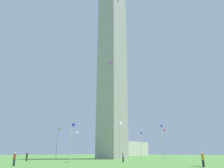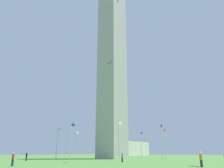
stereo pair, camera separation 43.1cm
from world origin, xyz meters
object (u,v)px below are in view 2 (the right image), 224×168
(person_red_shirt, at_px, (13,159))
(person_gray_shirt, at_px, (122,157))
(person_orange_shirt, at_px, (201,159))
(flagpole_s, at_px, (71,139))
(obelisk_monument, at_px, (112,58))
(person_black_shirt, at_px, (26,157))
(flagpole_ne, at_px, (108,144))
(flagpole_nw, at_px, (165,142))
(flagpole_w, at_px, (161,140))
(distant_building, at_px, (125,149))
(kite_purple_diamond, at_px, (109,63))
(flagpole_e, at_px, (76,143))
(flagpole_n, at_px, (141,143))
(flagpole_sw, at_px, (119,138))
(flagpole_se, at_px, (57,141))

(person_red_shirt, relative_size, person_gray_shirt, 0.94)
(person_orange_shirt, bearing_deg, flagpole_s, 32.64)
(obelisk_monument, relative_size, person_black_shirt, 34.88)
(flagpole_ne, height_order, flagpole_s, same)
(flagpole_nw, relative_size, person_orange_shirt, 4.82)
(obelisk_monument, xyz_separation_m, flagpole_ne, (10.69, 10.64, -25.32))
(flagpole_w, xyz_separation_m, person_black_shirt, (-23.78, 18.08, -3.69))
(flagpole_w, xyz_separation_m, distant_building, (54.26, 49.86, -0.83))
(person_gray_shirt, height_order, kite_purple_diamond, kite_purple_diamond)
(flagpole_e, xyz_separation_m, person_red_shirt, (-34.27, -26.59, -3.72))
(obelisk_monument, relative_size, flagpole_n, 7.19)
(flagpole_ne, distance_m, person_black_shirt, 35.43)
(flagpole_s, bearing_deg, person_black_shirt, 160.83)
(obelisk_monument, xyz_separation_m, kite_purple_diamond, (-18.26, -14.27, -11.34))
(flagpole_s, bearing_deg, flagpole_sw, -67.50)
(kite_purple_diamond, relative_size, distant_building, 0.07)
(obelisk_monument, relative_size, flagpole_sw, 7.19)
(flagpole_n, relative_size, flagpole_se, 1.00)
(flagpole_se, distance_m, person_red_shirt, 32.63)
(obelisk_monument, bearing_deg, flagpole_s, 180.00)
(kite_purple_diamond, bearing_deg, person_black_shirt, 107.50)
(flagpole_e, distance_m, flagpole_nw, 27.79)
(distant_building, bearing_deg, person_red_shirt, -152.35)
(person_red_shirt, distance_m, person_gray_shirt, 18.49)
(flagpole_n, relative_size, flagpole_nw, 1.00)
(flagpole_s, height_order, flagpole_w, same)
(flagpole_w, distance_m, flagpole_nw, 11.51)
(flagpole_w, height_order, flagpole_nw, same)
(obelisk_monument, xyz_separation_m, flagpole_e, (0.06, 15.04, -25.32))
(flagpole_se, bearing_deg, flagpole_s, -112.50)
(flagpole_se, relative_size, kite_purple_diamond, 3.99)
(person_red_shirt, relative_size, distant_building, 0.06)
(person_gray_shirt, height_order, person_black_shirt, person_gray_shirt)
(flagpole_ne, height_order, person_orange_shirt, flagpole_ne)
(distant_building, bearing_deg, person_orange_shirt, -139.04)
(flagpole_sw, bearing_deg, kite_purple_diamond, -154.71)
(flagpole_nw, height_order, person_red_shirt, flagpole_nw)
(flagpole_sw, height_order, flagpole_w, same)
(flagpole_w, relative_size, person_red_shirt, 4.98)
(flagpole_ne, xyz_separation_m, flagpole_s, (-25.68, -10.64, 0.00))
(flagpole_s, relative_size, distant_building, 0.28)
(obelisk_monument, height_order, distant_building, obelisk_monument)
(distant_building, bearing_deg, kite_purple_diamond, -145.93)
(flagpole_n, xyz_separation_m, distant_building, (39.22, 34.82, -0.83))
(person_gray_shirt, bearing_deg, flagpole_s, 72.97)
(obelisk_monument, xyz_separation_m, flagpole_nw, (10.69, -10.64, -25.32))
(person_orange_shirt, relative_size, distant_building, 0.06)
(person_black_shirt, xyz_separation_m, distant_building, (78.03, 31.79, 2.86))
(person_orange_shirt, bearing_deg, obelisk_monument, 9.87)
(flagpole_w, bearing_deg, person_red_shirt, 174.18)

